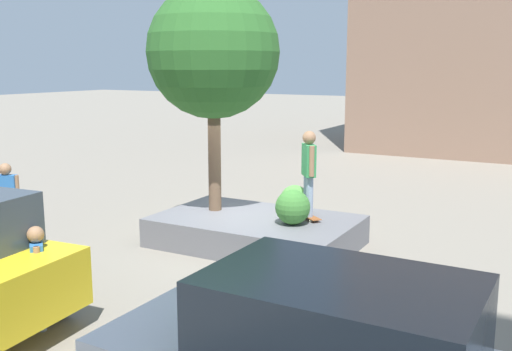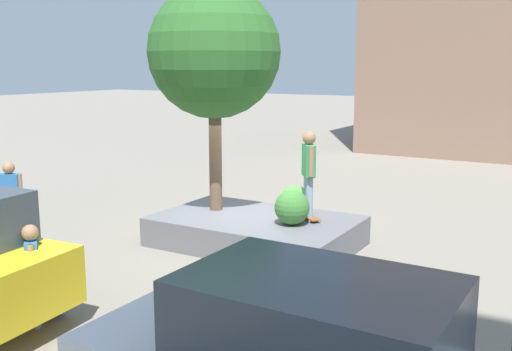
{
  "view_description": "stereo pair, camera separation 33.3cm",
  "coord_description": "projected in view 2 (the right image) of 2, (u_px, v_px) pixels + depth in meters",
  "views": [
    {
      "loc": [
        -6.3,
        10.84,
        3.78
      ],
      "look_at": [
        -0.42,
        0.13,
        1.51
      ],
      "focal_mm": 41.73,
      "sensor_mm": 36.0,
      "label": 1
    },
    {
      "loc": [
        -6.59,
        10.68,
        3.78
      ],
      "look_at": [
        -0.42,
        0.13,
        1.51
      ],
      "focal_mm": 41.73,
      "sensor_mm": 36.0,
      "label": 2
    }
  ],
  "objects": [
    {
      "name": "planter_ledge",
      "position": [
        256.0,
        231.0,
        12.65
      ],
      "size": [
        4.15,
        2.63,
        0.61
      ],
      "primitive_type": "cube",
      "color": "slate",
      "rests_on": "ground"
    },
    {
      "name": "skateboarder",
      "position": [
        309.0,
        167.0,
        12.23
      ],
      "size": [
        0.45,
        0.5,
        1.78
      ],
      "color": "#8C9EB7",
      "rests_on": "skateboard"
    },
    {
      "name": "bystander_watching",
      "position": [
        11.0,
        194.0,
        13.16
      ],
      "size": [
        0.53,
        0.36,
        1.69
      ],
      "color": "black",
      "rests_on": "ground"
    },
    {
      "name": "plaza_tree",
      "position": [
        214.0,
        53.0,
        12.64
      ],
      "size": [
        2.84,
        2.84,
        4.87
      ],
      "color": "brown",
      "rests_on": "planter_ledge"
    },
    {
      "name": "ground_plane",
      "position": [
        243.0,
        240.0,
        13.03
      ],
      "size": [
        120.0,
        120.0,
        0.0
      ],
      "primitive_type": "plane",
      "color": "gray"
    },
    {
      "name": "passerby_with_bag",
      "position": [
        33.0,
        268.0,
        8.61
      ],
      "size": [
        0.43,
        0.4,
        1.54
      ],
      "color": "#8C9EB7",
      "rests_on": "ground"
    },
    {
      "name": "hedge_clump",
      "position": [
        295.0,
        200.0,
        12.77
      ],
      "size": [
        0.64,
        0.64,
        0.64
      ],
      "primitive_type": "sphere",
      "color": "#4C8C3D",
      "rests_on": "planter_ledge"
    },
    {
      "name": "boxwood_shrub",
      "position": [
        292.0,
        207.0,
        11.96
      ],
      "size": [
        0.71,
        0.71,
        0.71
      ],
      "primitive_type": "sphere",
      "color": "#3D7A33",
      "rests_on": "planter_ledge"
    },
    {
      "name": "skateboard",
      "position": [
        308.0,
        217.0,
        12.43
      ],
      "size": [
        0.76,
        0.65,
        0.07
      ],
      "color": "brown",
      "rests_on": "planter_ledge"
    }
  ]
}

